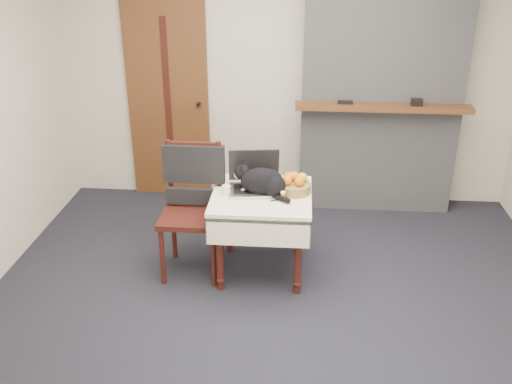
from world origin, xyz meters
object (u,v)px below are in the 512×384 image
door (168,102)px  fruit_basket (294,185)px  laptop (254,180)px  cat (263,182)px  side_table (262,207)px  pill_bottle (283,196)px  chair (193,190)px  cream_jar (226,190)px

door → fruit_basket: 1.96m
laptop → fruit_basket: size_ratio=1.67×
fruit_basket → cat: bearing=-165.8°
door → side_table: bearing=-54.7°
laptop → pill_bottle: size_ratio=5.88×
laptop → chair: size_ratio=0.42×
cream_jar → fruit_basket: fruit_basket is taller
door → laptop: size_ratio=4.47×
cream_jar → pill_bottle: (0.44, -0.07, 0.00)m
door → cream_jar: 1.74m
pill_bottle → side_table: bearing=147.4°
door → chair: (0.50, -1.44, -0.32)m
laptop → chair: bearing=178.1°
door → fruit_basket: bearing=-47.6°
laptop → fruit_basket: 0.32m
door → fruit_basket: door is taller
laptop → pill_bottle: laptop is taller
side_table → laptop: (-0.07, 0.10, 0.19)m
laptop → cream_jar: laptop is taller
door → side_table: size_ratio=2.56×
laptop → chair: 0.50m
laptop → fruit_basket: (0.32, -0.04, -0.01)m
side_table → chair: (-0.56, 0.06, 0.10)m
cat → fruit_basket: cat is taller
laptop → pill_bottle: (0.24, -0.21, -0.04)m
door → pill_bottle: bearing=-52.5°
laptop → pill_bottle: 0.32m
cat → pill_bottle: (0.16, -0.11, -0.07)m
chair → door: bearing=109.8°
door → chair: 1.56m
door → laptop: door is taller
laptop → fruit_basket: bearing=-15.2°
chair → side_table: bearing=-5.2°
cat → chair: chair is taller
fruit_basket → pill_bottle: bearing=-115.1°
door → laptop: 1.72m
door → cream_jar: door is taller
cream_jar → laptop: bearing=34.3°
cream_jar → chair: chair is taller
fruit_basket → laptop: bearing=172.2°
cream_jar → pill_bottle: bearing=-9.1°
cat → fruit_basket: 0.25m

